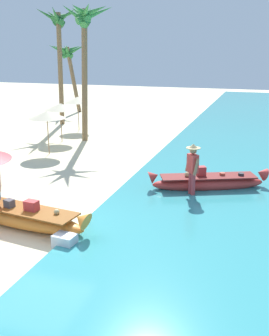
{
  "coord_description": "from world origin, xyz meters",
  "views": [
    {
      "loc": [
        5.6,
        -8.4,
        4.48
      ],
      "look_at": [
        1.83,
        3.07,
        0.9
      ],
      "focal_mm": 43.15,
      "sensor_mm": 36.0,
      "label": 1
    }
  ],
  "objects_px": {
    "boat_red_midground": "(208,182)",
    "person_vendor_hatted": "(192,167)",
    "palm_tree_mid_cluster": "(85,30)",
    "palm_tree_tall_inland": "(59,33)",
    "cooler_box": "(65,241)",
    "boat_orange_foreground": "(19,216)",
    "palm_tree_leaning_seaward": "(68,57)"
  },
  "relations": [
    {
      "from": "person_vendor_hatted",
      "to": "cooler_box",
      "type": "distance_m",
      "value": 4.85
    },
    {
      "from": "boat_orange_foreground",
      "to": "boat_red_midground",
      "type": "relative_size",
      "value": 1.14
    },
    {
      "from": "boat_red_midground",
      "to": "person_vendor_hatted",
      "type": "bearing_deg",
      "value": -117.36
    },
    {
      "from": "palm_tree_tall_inland",
      "to": "palm_tree_mid_cluster",
      "type": "xyz_separation_m",
      "value": [
        3.43,
        -3.75,
        -0.04
      ]
    },
    {
      "from": "boat_red_midground",
      "to": "palm_tree_leaning_seaward",
      "type": "distance_m",
      "value": 19.2
    },
    {
      "from": "palm_tree_leaning_seaward",
      "to": "palm_tree_mid_cluster",
      "type": "height_order",
      "value": "palm_tree_mid_cluster"
    },
    {
      "from": "boat_red_midground",
      "to": "cooler_box",
      "type": "bearing_deg",
      "value": -117.53
    },
    {
      "from": "palm_tree_mid_cluster",
      "to": "boat_orange_foreground",
      "type": "bearing_deg",
      "value": -75.77
    },
    {
      "from": "boat_red_midground",
      "to": "person_vendor_hatted",
      "type": "relative_size",
      "value": 2.23
    },
    {
      "from": "boat_red_midground",
      "to": "palm_tree_leaning_seaward",
      "type": "bearing_deg",
      "value": 130.51
    },
    {
      "from": "boat_red_midground",
      "to": "cooler_box",
      "type": "relative_size",
      "value": 7.43
    },
    {
      "from": "palm_tree_tall_inland",
      "to": "palm_tree_mid_cluster",
      "type": "distance_m",
      "value": 5.09
    },
    {
      "from": "person_vendor_hatted",
      "to": "palm_tree_tall_inland",
      "type": "height_order",
      "value": "palm_tree_tall_inland"
    },
    {
      "from": "cooler_box",
      "to": "person_vendor_hatted",
      "type": "bearing_deg",
      "value": 68.44
    },
    {
      "from": "person_vendor_hatted",
      "to": "palm_tree_tall_inland",
      "type": "distance_m",
      "value": 14.85
    },
    {
      "from": "boat_orange_foreground",
      "to": "cooler_box",
      "type": "height_order",
      "value": "boat_orange_foreground"
    },
    {
      "from": "boat_orange_foreground",
      "to": "palm_tree_leaning_seaward",
      "type": "distance_m",
      "value": 20.61
    },
    {
      "from": "boat_orange_foreground",
      "to": "palm_tree_mid_cluster",
      "type": "relative_size",
      "value": 0.66
    },
    {
      "from": "person_vendor_hatted",
      "to": "boat_orange_foreground",
      "type": "bearing_deg",
      "value": -137.57
    },
    {
      "from": "palm_tree_tall_inland",
      "to": "cooler_box",
      "type": "bearing_deg",
      "value": -62.05
    },
    {
      "from": "person_vendor_hatted",
      "to": "palm_tree_mid_cluster",
      "type": "height_order",
      "value": "palm_tree_mid_cluster"
    },
    {
      "from": "boat_orange_foreground",
      "to": "cooler_box",
      "type": "xyz_separation_m",
      "value": [
        1.69,
        -0.67,
        -0.14
      ]
    },
    {
      "from": "palm_tree_tall_inland",
      "to": "cooler_box",
      "type": "height_order",
      "value": "palm_tree_tall_inland"
    },
    {
      "from": "cooler_box",
      "to": "palm_tree_leaning_seaward",
      "type": "bearing_deg",
      "value": 122.48
    },
    {
      "from": "palm_tree_tall_inland",
      "to": "cooler_box",
      "type": "relative_size",
      "value": 13.24
    },
    {
      "from": "boat_red_midground",
      "to": "palm_tree_mid_cluster",
      "type": "bearing_deg",
      "value": 140.28
    },
    {
      "from": "palm_tree_leaning_seaward",
      "to": "boat_orange_foreground",
      "type": "bearing_deg",
      "value": -66.94
    },
    {
      "from": "boat_red_midground",
      "to": "palm_tree_tall_inland",
      "type": "distance_m",
      "value": 14.84
    },
    {
      "from": "person_vendor_hatted",
      "to": "palm_tree_mid_cluster",
      "type": "bearing_deg",
      "value": 134.97
    },
    {
      "from": "boat_orange_foreground",
      "to": "person_vendor_hatted",
      "type": "xyz_separation_m",
      "value": [
        3.9,
        3.57,
        0.69
      ]
    },
    {
      "from": "boat_orange_foreground",
      "to": "palm_tree_mid_cluster",
      "type": "bearing_deg",
      "value": 104.23
    },
    {
      "from": "palm_tree_mid_cluster",
      "to": "boat_red_midground",
      "type": "bearing_deg",
      "value": -39.72
    }
  ]
}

